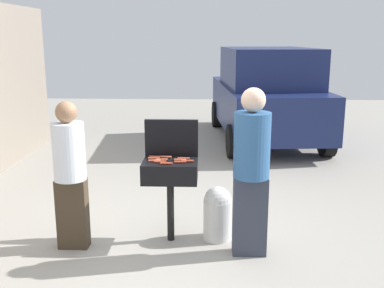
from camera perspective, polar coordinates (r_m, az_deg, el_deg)
ground_plane at (r=5.24m, az=-2.70°, el=-12.09°), size 24.00×24.00×0.00m
bbq_grill at (r=5.00m, az=-2.70°, el=-3.74°), size 0.60×0.44×0.92m
grill_lid_open at (r=5.13m, az=-2.54°, el=0.76°), size 0.60×0.05×0.42m
hot_dog_0 at (r=4.88m, az=-1.48°, el=-2.26°), size 0.13×0.03×0.03m
hot_dog_1 at (r=4.96m, az=-1.50°, el=-2.00°), size 0.13×0.03×0.03m
hot_dog_2 at (r=4.94m, az=-4.72°, el=-2.10°), size 0.13×0.04×0.03m
hot_dog_3 at (r=5.04m, az=-4.80°, el=-1.81°), size 0.13×0.03×0.03m
hot_dog_4 at (r=4.90m, az=-4.01°, el=-2.23°), size 0.13×0.03×0.03m
hot_dog_5 at (r=4.98m, az=-3.81°, el=-1.97°), size 0.13×0.03×0.03m
hot_dog_6 at (r=4.92m, az=-0.55°, el=-2.13°), size 0.13×0.03×0.03m
hot_dog_7 at (r=5.10m, az=-4.66°, el=-1.62°), size 0.13×0.03×0.03m
hot_dog_8 at (r=5.09m, az=-3.32°, el=-1.63°), size 0.13×0.03×0.03m
hot_dog_9 at (r=4.83m, az=-3.25°, el=-2.45°), size 0.13×0.03×0.03m
hot_dog_10 at (r=5.02m, az=-1.05°, el=-1.82°), size 0.13×0.03×0.03m
propane_tank at (r=5.19m, az=3.22°, el=-8.50°), size 0.32×0.32×0.62m
person_left at (r=4.97m, az=-15.05°, el=-3.21°), size 0.34×0.34×1.61m
person_right at (r=4.67m, az=7.44°, el=-2.84°), size 0.37×0.37×1.76m
parked_minivan at (r=10.11m, az=9.24°, el=6.18°), size 2.33×4.54×2.02m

